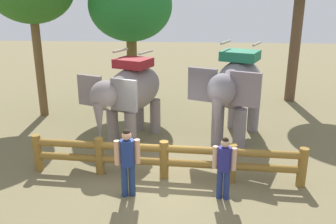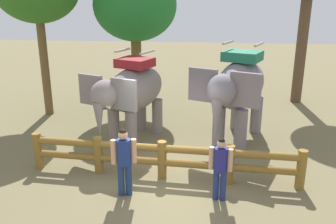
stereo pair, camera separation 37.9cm
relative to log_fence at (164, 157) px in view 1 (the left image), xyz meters
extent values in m
plane|color=brown|center=(0.00, -0.17, -0.61)|extent=(60.00, 60.00, 0.00)
cylinder|color=olive|center=(-3.57, 0.19, -0.08)|extent=(0.24, 0.24, 1.05)
cylinder|color=olive|center=(-1.78, 0.10, -0.08)|extent=(0.24, 0.24, 1.05)
cylinder|color=olive|center=(0.00, 0.00, -0.08)|extent=(0.24, 0.24, 1.05)
cylinder|color=olive|center=(1.78, -0.10, -0.08)|extent=(0.24, 0.24, 1.05)
cylinder|color=olive|center=(3.57, -0.19, -0.08)|extent=(0.24, 0.24, 1.05)
cylinder|color=olive|center=(0.00, 0.00, -0.16)|extent=(7.14, 0.59, 0.20)
cylinder|color=olive|center=(0.00, 0.00, 0.24)|extent=(7.14, 0.59, 0.20)
cylinder|color=gray|center=(-1.21, 1.80, 0.01)|extent=(0.37, 0.37, 1.23)
cylinder|color=gray|center=(-1.84, 2.05, 0.01)|extent=(0.37, 0.37, 1.23)
cylinder|color=gray|center=(-0.59, 3.35, 0.01)|extent=(0.37, 0.37, 1.23)
cylinder|color=gray|center=(-1.22, 3.60, 0.01)|extent=(0.37, 0.37, 1.23)
ellipsoid|color=gray|center=(-1.22, 2.70, 1.17)|extent=(2.18, 3.04, 1.44)
ellipsoid|color=gray|center=(-1.83, 1.17, 1.35)|extent=(1.07, 1.15, 0.88)
cube|color=slate|center=(-1.23, 1.06, 1.40)|extent=(0.81, 0.42, 0.93)
cube|color=slate|center=(-2.34, 1.50, 1.40)|extent=(0.81, 0.42, 0.93)
cone|color=gray|center=(-1.95, 0.87, 0.64)|extent=(0.33, 0.33, 1.13)
cone|color=beige|center=(-1.76, 0.90, 1.09)|extent=(0.38, 0.23, 0.16)
cone|color=beige|center=(-2.06, 1.02, 1.09)|extent=(0.38, 0.23, 0.16)
cube|color=maroon|center=(-1.22, 2.70, 2.03)|extent=(1.32, 1.25, 0.29)
cylinder|color=#A59E8C|center=(-0.78, 2.52, 2.40)|extent=(0.38, 0.80, 0.07)
cylinder|color=#A59E8C|center=(-1.66, 2.87, 2.40)|extent=(0.38, 0.80, 0.07)
cylinder|color=slate|center=(2.23, 2.12, 0.06)|extent=(0.40, 0.40, 1.34)
cylinder|color=slate|center=(1.55, 2.40, 0.06)|extent=(0.40, 0.40, 1.34)
cylinder|color=slate|center=(2.92, 3.79, 0.06)|extent=(0.40, 0.40, 1.34)
cylinder|color=slate|center=(2.24, 4.07, 0.06)|extent=(0.40, 0.40, 1.34)
ellipsoid|color=slate|center=(2.24, 3.10, 1.31)|extent=(2.38, 3.29, 1.56)
ellipsoid|color=slate|center=(1.56, 1.45, 1.51)|extent=(1.17, 1.25, 0.95)
cube|color=slate|center=(2.21, 1.32, 1.56)|extent=(0.87, 0.46, 1.00)
cube|color=slate|center=(1.01, 1.82, 1.56)|extent=(0.87, 0.46, 1.00)
cone|color=slate|center=(1.43, 1.13, 0.75)|extent=(0.36, 0.36, 1.22)
cube|color=#1C6948|center=(2.24, 3.10, 2.25)|extent=(1.43, 1.36, 0.31)
cylinder|color=#A59E8C|center=(2.71, 2.90, 2.65)|extent=(0.41, 0.86, 0.08)
cylinder|color=#A59E8C|center=(1.76, 3.29, 2.65)|extent=(0.41, 0.86, 0.08)
cylinder|color=navy|center=(1.59, -0.98, -0.23)|extent=(0.15, 0.15, 0.76)
cylinder|color=navy|center=(1.42, -0.95, -0.23)|extent=(0.15, 0.15, 0.76)
cylinder|color=navy|center=(1.51, -0.96, 0.45)|extent=(0.36, 0.36, 0.58)
cylinder|color=tan|center=(1.72, -1.00, 0.46)|extent=(0.12, 0.12, 0.56)
cylinder|color=tan|center=(1.29, -0.92, 0.46)|extent=(0.12, 0.12, 0.56)
sphere|color=tan|center=(1.51, -0.96, 0.85)|extent=(0.21, 0.21, 0.21)
sphere|color=black|center=(1.51, -0.96, 0.90)|extent=(0.16, 0.16, 0.16)
cylinder|color=navy|center=(-0.70, -0.97, -0.19)|extent=(0.16, 0.16, 0.83)
cylinder|color=navy|center=(-0.89, -1.02, -0.19)|extent=(0.16, 0.16, 0.83)
cylinder|color=navy|center=(-0.79, -0.99, 0.55)|extent=(0.40, 0.40, 0.64)
cylinder|color=tan|center=(-0.56, -0.94, 0.56)|extent=(0.14, 0.14, 0.61)
cylinder|color=tan|center=(-1.03, -1.05, 0.56)|extent=(0.14, 0.14, 0.61)
sphere|color=tan|center=(-0.79, -0.99, 0.98)|extent=(0.23, 0.23, 0.23)
sphere|color=black|center=(-0.79, -0.99, 1.04)|extent=(0.18, 0.18, 0.18)
cylinder|color=brown|center=(-5.38, 5.01, 1.47)|extent=(0.33, 0.33, 4.15)
cylinder|color=brown|center=(5.26, 7.98, 1.96)|extent=(0.47, 0.47, 5.14)
cylinder|color=brown|center=(-1.86, 6.20, 1.10)|extent=(0.42, 0.42, 3.40)
ellipsoid|color=#1F6E2A|center=(-1.86, 6.20, 3.72)|extent=(3.37, 3.37, 2.86)
camera|label=1|loc=(0.75, -8.77, 4.11)|focal=38.65mm
camera|label=2|loc=(1.12, -8.74, 4.11)|focal=38.65mm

